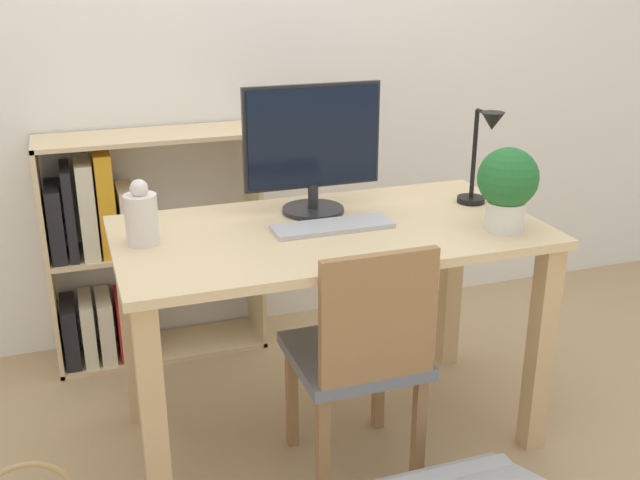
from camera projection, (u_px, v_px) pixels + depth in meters
The scene contains 10 objects.
ground_plane at pixel (329, 430), 2.72m from camera, with size 10.00×10.00×0.00m, color tan.
wall_back at pixel (251, 36), 3.13m from camera, with size 8.00×0.05×2.60m.
desk at pixel (330, 268), 2.49m from camera, with size 1.39×0.73×0.78m.
monitor at pixel (313, 144), 2.51m from camera, with size 0.48×0.21×0.44m.
keyboard at pixel (333, 226), 2.43m from camera, with size 0.40×0.13×0.02m.
vase at pixel (141, 216), 2.28m from camera, with size 0.10×0.10×0.20m.
desk_lamp at pixel (483, 149), 2.57m from camera, with size 0.10×0.19×0.35m.
potted_plant at pixel (507, 184), 2.37m from camera, with size 0.19×0.19×0.27m.
chair at pixel (362, 353), 2.33m from camera, with size 0.40×0.40×0.83m.
bookshelf at pixel (118, 256), 3.08m from camera, with size 0.87×0.28×0.96m.
Camera 1 is at (-0.78, -2.16, 1.60)m, focal length 42.00 mm.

